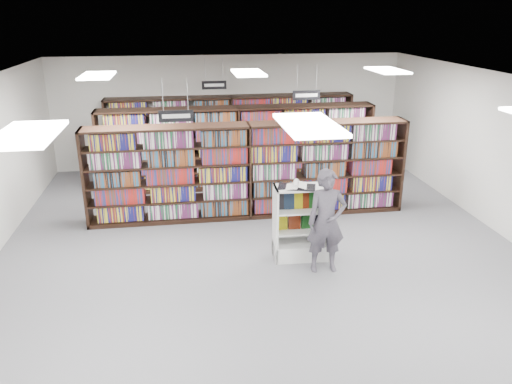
{
  "coord_description": "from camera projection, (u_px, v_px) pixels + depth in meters",
  "views": [
    {
      "loc": [
        -1.42,
        -8.35,
        4.37
      ],
      "look_at": [
        -0.07,
        0.5,
        1.1
      ],
      "focal_mm": 35.0,
      "sensor_mm": 36.0,
      "label": 1
    }
  ],
  "objects": [
    {
      "name": "open_book",
      "position": [
        296.0,
        186.0,
        8.84
      ],
      "size": [
        0.74,
        0.55,
        0.13
      ],
      "rotation": [
        0.0,
        0.0,
        -0.29
      ],
      "color": "black",
      "rests_on": "endcap_display"
    },
    {
      "name": "troffer_front_center",
      "position": [
        309.0,
        125.0,
        5.58
      ],
      "size": [
        0.6,
        1.2,
        0.04
      ],
      "primitive_type": "cube",
      "color": "white",
      "rests_on": "ceiling"
    },
    {
      "name": "bookshelf_row_mid",
      "position": [
        238.0,
        148.0,
        12.8
      ],
      "size": [
        7.0,
        0.6,
        2.1
      ],
      "color": "black",
      "rests_on": "floor"
    },
    {
      "name": "aisle_sign_right",
      "position": [
        306.0,
        94.0,
        11.58
      ],
      "size": [
        0.65,
        0.02,
        0.8
      ],
      "color": "#B2B2B7",
      "rests_on": "ceiling"
    },
    {
      "name": "troffer_back_left",
      "position": [
        97.0,
        76.0,
        9.8
      ],
      "size": [
        0.6,
        1.2,
        0.04
      ],
      "primitive_type": "cube",
      "color": "white",
      "rests_on": "ceiling"
    },
    {
      "name": "shopper",
      "position": [
        326.0,
        221.0,
        8.62
      ],
      "size": [
        0.7,
        0.47,
        1.86
      ],
      "primitive_type": "imported",
      "rotation": [
        0.0,
        0.0,
        -0.04
      ],
      "color": "#4B4650",
      "rests_on": "floor"
    },
    {
      "name": "ceiling",
      "position": [
        264.0,
        84.0,
        8.35
      ],
      "size": [
        10.0,
        12.0,
        0.1
      ],
      "primitive_type": "cube",
      "color": "silver",
      "rests_on": "wall_back"
    },
    {
      "name": "troffer_front_left",
      "position": [
        27.0,
        134.0,
        5.15
      ],
      "size": [
        0.6,
        1.2,
        0.04
      ],
      "primitive_type": "cube",
      "color": "white",
      "rests_on": "ceiling"
    },
    {
      "name": "troffer_back_center",
      "position": [
        248.0,
        73.0,
        10.22
      ],
      "size": [
        0.6,
        1.2,
        0.04
      ],
      "primitive_type": "cube",
      "color": "white",
      "rests_on": "ceiling"
    },
    {
      "name": "floor",
      "position": [
        263.0,
        255.0,
        9.45
      ],
      "size": [
        12.0,
        12.0,
        0.0
      ],
      "primitive_type": "plane",
      "color": "#5A5A5F",
      "rests_on": "ground"
    },
    {
      "name": "troffer_back_right",
      "position": [
        387.0,
        70.0,
        10.65
      ],
      "size": [
        0.6,
        1.2,
        0.04
      ],
      "primitive_type": "cube",
      "color": "white",
      "rests_on": "ceiling"
    },
    {
      "name": "aisle_sign_left",
      "position": [
        176.0,
        115.0,
        9.3
      ],
      "size": [
        0.65,
        0.02,
        0.8
      ],
      "color": "#B2B2B7",
      "rests_on": "ceiling"
    },
    {
      "name": "bookshelf_row_near",
      "position": [
        249.0,
        171.0,
        10.95
      ],
      "size": [
        7.0,
        0.6,
        2.1
      ],
      "color": "black",
      "rests_on": "floor"
    },
    {
      "name": "aisle_sign_center",
      "position": [
        214.0,
        84.0,
        13.15
      ],
      "size": [
        0.65,
        0.02,
        0.8
      ],
      "color": "#B2B2B7",
      "rests_on": "ceiling"
    },
    {
      "name": "wall_back",
      "position": [
        230.0,
        112.0,
        14.47
      ],
      "size": [
        10.0,
        0.1,
        3.2
      ],
      "primitive_type": "cube",
      "color": "silver",
      "rests_on": "ground"
    },
    {
      "name": "bookshelf_row_far",
      "position": [
        231.0,
        133.0,
        14.38
      ],
      "size": [
        7.0,
        0.6,
        2.1
      ],
      "color": "black",
      "rests_on": "floor"
    },
    {
      "name": "endcap_display",
      "position": [
        301.0,
        233.0,
        9.25
      ],
      "size": [
        1.02,
        0.53,
        1.41
      ],
      "rotation": [
        0.0,
        0.0,
        -0.03
      ],
      "color": "silver",
      "rests_on": "floor"
    }
  ]
}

